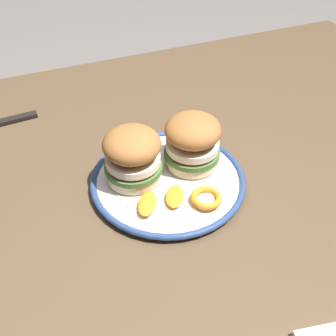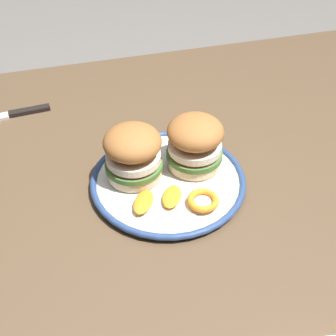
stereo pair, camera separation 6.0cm
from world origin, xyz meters
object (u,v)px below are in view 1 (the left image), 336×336
sandwich_half_left (133,155)px  dining_table (209,213)px  dinner_plate (168,180)px  sandwich_half_right (193,141)px

sandwich_half_left → dining_table: bearing=-20.9°
dinner_plate → dining_table: bearing=-18.9°
dinner_plate → sandwich_half_right: sandwich_half_right is taller
dining_table → dinner_plate: dinner_plate is taller
sandwich_half_left → sandwich_half_right: same height
sandwich_half_left → sandwich_half_right: bearing=-0.4°
dinner_plate → sandwich_half_right: (0.06, 0.02, 0.06)m
dinner_plate → sandwich_half_left: (-0.06, 0.02, 0.06)m
dining_table → sandwich_half_left: 0.21m
dining_table → sandwich_half_left: size_ratio=12.43×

